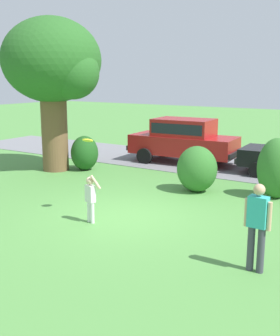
% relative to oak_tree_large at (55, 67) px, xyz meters
% --- Properties ---
extents(ground_plane, '(80.00, 80.00, 0.00)m').
position_rel_oak_tree_large_xyz_m(ground_plane, '(5.56, -3.33, -4.05)').
color(ground_plane, '#518E42').
extents(driveway_strip, '(28.00, 4.40, 0.02)m').
position_rel_oak_tree_large_xyz_m(driveway_strip, '(5.56, 4.20, -4.04)').
color(driveway_strip, slate).
rests_on(driveway_strip, ground).
extents(oak_tree_large, '(3.94, 3.80, 5.91)m').
position_rel_oak_tree_large_xyz_m(oak_tree_large, '(0.00, 0.00, 0.00)').
color(oak_tree_large, brown).
rests_on(oak_tree_large, ground).
extents(shrub_near_tree, '(1.08, 1.11, 1.37)m').
position_rel_oak_tree_large_xyz_m(shrub_near_tree, '(0.90, 0.54, -3.36)').
color(shrub_near_tree, '#1E511C').
rests_on(shrub_near_tree, ground).
extents(shrub_centre_left, '(1.33, 1.20, 1.50)m').
position_rel_oak_tree_large_xyz_m(shrub_centre_left, '(6.10, -0.01, -3.30)').
color(shrub_centre_left, '#33702B').
rests_on(shrub_centre_left, ground).
extents(shrub_centre, '(1.15, 1.08, 1.87)m').
position_rel_oak_tree_large_xyz_m(shrub_centre, '(8.45, 0.62, -3.12)').
color(shrub_centre, '#33702B').
rests_on(shrub_centre, ground).
extents(parked_suv, '(4.81, 2.33, 1.92)m').
position_rel_oak_tree_large_xyz_m(parked_suv, '(3.59, 3.90, -2.97)').
color(parked_suv, maroon).
rests_on(parked_suv, ground).
extents(child_thrower, '(0.47, 0.23, 1.29)m').
position_rel_oak_tree_large_xyz_m(child_thrower, '(5.14, -4.25, -3.33)').
color(child_thrower, white).
rests_on(child_thrower, ground).
extents(frisbee, '(0.29, 0.27, 0.16)m').
position_rel_oak_tree_large_xyz_m(frisbee, '(4.67, -3.75, -2.01)').
color(frisbee, yellow).
extents(adult_onlooker, '(0.53, 0.24, 1.74)m').
position_rel_oak_tree_large_xyz_m(adult_onlooker, '(9.59, -4.71, -3.07)').
color(adult_onlooker, '#3F3F4C').
rests_on(adult_onlooker, ground).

